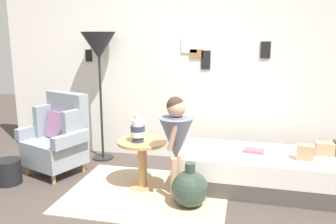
{
  "coord_description": "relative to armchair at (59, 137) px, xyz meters",
  "views": [
    {
      "loc": [
        0.97,
        -2.64,
        1.66
      ],
      "look_at": [
        0.15,
        0.95,
        0.85
      ],
      "focal_mm": 37.73,
      "sensor_mm": 36.0,
      "label": 1
    }
  ],
  "objects": [
    {
      "name": "book_on_daybed",
      "position": [
        2.32,
        0.08,
        -0.02
      ],
      "size": [
        0.24,
        0.19,
        0.03
      ],
      "primitive_type": "cube",
      "rotation": [
        0.0,
        0.0,
        -0.14
      ],
      "color": "#9B5662",
      "rests_on": "daybed"
    },
    {
      "name": "demijohn_near",
      "position": [
        1.71,
        -0.54,
        -0.25
      ],
      "size": [
        0.36,
        0.36,
        0.45
      ],
      "color": "#2D3D33",
      "rests_on": "ground"
    },
    {
      "name": "pillow_back",
      "position": [
        2.82,
        -0.06,
        0.04
      ],
      "size": [
        0.18,
        0.14,
        0.16
      ],
      "primitive_type": "cube",
      "rotation": [
        0.0,
        0.0,
        -0.12
      ],
      "color": "tan",
      "rests_on": "daybed"
    },
    {
      "name": "armchair",
      "position": [
        0.0,
        0.0,
        0.0
      ],
      "size": [
        0.88,
        0.78,
        0.97
      ],
      "color": "tan",
      "rests_on": "ground"
    },
    {
      "name": "person_child",
      "position": [
        1.54,
        -0.42,
        0.24
      ],
      "size": [
        0.34,
        0.34,
        1.07
      ],
      "color": "tan",
      "rests_on": "ground"
    },
    {
      "name": "vase_striped",
      "position": [
        1.1,
        -0.27,
        0.23
      ],
      "size": [
        0.15,
        0.15,
        0.3
      ],
      "color": "#2D384C",
      "rests_on": "side_table"
    },
    {
      "name": "rug",
      "position": [
        1.23,
        -0.37,
        -0.43
      ],
      "size": [
        1.69,
        1.32,
        0.01
      ],
      "primitive_type": "cube",
      "color": "tan",
      "rests_on": "ground"
    },
    {
      "name": "magazine_basket",
      "position": [
        -0.38,
        -0.46,
        -0.3
      ],
      "size": [
        0.28,
        0.28,
        0.28
      ],
      "primitive_type": "cylinder",
      "color": "black",
      "rests_on": "ground"
    },
    {
      "name": "side_table",
      "position": [
        1.13,
        -0.22,
        -0.06
      ],
      "size": [
        0.54,
        0.54,
        0.54
      ],
      "color": "tan",
      "rests_on": "ground"
    },
    {
      "name": "daybed",
      "position": [
        2.47,
        0.05,
        -0.24
      ],
      "size": [
        1.92,
        0.84,
        0.4
      ],
      "color": "#4C4742",
      "rests_on": "ground"
    },
    {
      "name": "floor_lamp",
      "position": [
        0.33,
        0.56,
        1.04
      ],
      "size": [
        0.45,
        0.45,
        1.7
      ],
      "color": "black",
      "rests_on": "ground"
    },
    {
      "name": "gallery_wall",
      "position": [
        1.25,
        0.87,
        0.86
      ],
      "size": [
        4.8,
        0.12,
        2.6
      ],
      "color": "silver",
      "rests_on": "ground"
    },
    {
      "name": "pillow_mid",
      "position": [
        3.05,
        0.13,
        0.03
      ],
      "size": [
        0.2,
        0.13,
        0.14
      ],
      "primitive_type": "cube",
      "rotation": [
        0.0,
        0.0,
        -0.08
      ],
      "color": "tan",
      "rests_on": "daybed"
    }
  ]
}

